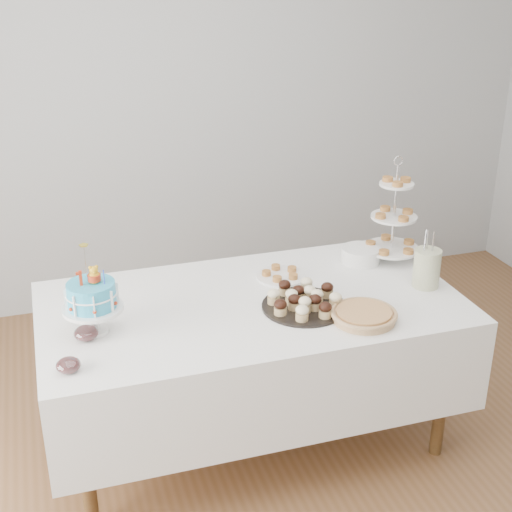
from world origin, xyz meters
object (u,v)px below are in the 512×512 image
object	(u,v)px
birthday_cake	(93,309)
jam_bowl_b	(86,333)
pie	(364,315)
plate_stack	(361,255)
pastry_plate	(281,274)
tiered_stand	(394,217)
jam_bowl_a	(68,365)
cupcake_tray	(304,299)
table	(252,344)
utensil_pitcher	(427,267)

from	to	relation	value
birthday_cake	jam_bowl_b	distance (m)	0.10
pie	plate_stack	bearing A→B (deg)	66.10
pie	pastry_plate	size ratio (longest dim) A/B	1.20
birthday_cake	plate_stack	distance (m)	1.42
tiered_stand	jam_bowl_a	bearing A→B (deg)	-160.77
tiered_stand	cupcake_tray	bearing A→B (deg)	-149.37
birthday_cake	tiered_stand	world-z (taller)	tiered_stand
plate_stack	jam_bowl_a	bearing A→B (deg)	-158.37
table	cupcake_tray	xyz separation A→B (m)	(0.21, -0.13, 0.27)
cupcake_tray	utensil_pitcher	size ratio (longest dim) A/B	1.35
birthday_cake	utensil_pitcher	world-z (taller)	birthday_cake
tiered_stand	plate_stack	size ratio (longest dim) A/B	2.78
jam_bowl_b	utensil_pitcher	xyz separation A→B (m)	(1.59, 0.02, 0.07)
cupcake_tray	jam_bowl_b	distance (m)	0.96
pastry_plate	jam_bowl_a	distance (m)	1.19
cupcake_tray	tiered_stand	bearing A→B (deg)	30.63
cupcake_tray	utensil_pitcher	bearing A→B (deg)	3.07
birthday_cake	pie	distance (m)	1.16
pie	plate_stack	xyz separation A→B (m)	(0.25, 0.57, 0.01)
cupcake_tray	plate_stack	bearing A→B (deg)	39.90
pie	utensil_pitcher	world-z (taller)	utensil_pitcher
cupcake_tray	jam_bowl_b	xyz separation A→B (m)	(-0.96, 0.01, -0.01)
plate_stack	jam_bowl_b	world-z (taller)	plate_stack
birthday_cake	cupcake_tray	distance (m)	0.92
birthday_cake	pastry_plate	bearing A→B (deg)	16.35
cupcake_tray	plate_stack	world-z (taller)	cupcake_tray
pie	pastry_plate	xyz separation A→B (m)	(-0.20, 0.52, -0.01)
birthday_cake	plate_stack	size ratio (longest dim) A/B	1.96
utensil_pitcher	plate_stack	bearing A→B (deg)	118.45
birthday_cake	utensil_pitcher	bearing A→B (deg)	-0.87
table	plate_stack	xyz separation A→B (m)	(0.67, 0.26, 0.27)
jam_bowl_a	utensil_pitcher	xyz separation A→B (m)	(1.68, 0.25, 0.07)
plate_stack	jam_bowl_a	distance (m)	1.62
cupcake_tray	pastry_plate	xyz separation A→B (m)	(0.00, 0.33, -0.03)
cupcake_tray	jam_bowl_a	distance (m)	1.07
cupcake_tray	jam_bowl_a	bearing A→B (deg)	-168.45
jam_bowl_a	jam_bowl_b	world-z (taller)	jam_bowl_b
cupcake_tray	tiered_stand	world-z (taller)	tiered_stand
jam_bowl_b	cupcake_tray	bearing A→B (deg)	-0.67
jam_bowl_a	birthday_cake	bearing A→B (deg)	65.16
table	cupcake_tray	size ratio (longest dim) A/B	5.01
tiered_stand	jam_bowl_b	world-z (taller)	tiered_stand
birthday_cake	tiered_stand	bearing A→B (deg)	11.41
jam_bowl_b	table	bearing A→B (deg)	8.78
tiered_stand	plate_stack	world-z (taller)	tiered_stand
birthday_cake	utensil_pitcher	size ratio (longest dim) A/B	1.38
birthday_cake	tiered_stand	distance (m)	1.58
cupcake_tray	plate_stack	distance (m)	0.60
cupcake_tray	jam_bowl_b	bearing A→B (deg)	179.33
table	jam_bowl_b	bearing A→B (deg)	-171.22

